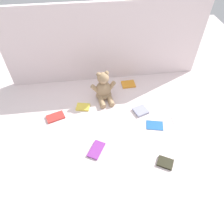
# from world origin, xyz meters

# --- Properties ---
(ground_plane) EXTENTS (3.20, 3.20, 0.00)m
(ground_plane) POSITION_xyz_m (0.00, 0.00, 0.00)
(ground_plane) COLOR silver
(backdrop_drape) EXTENTS (1.63, 0.03, 0.66)m
(backdrop_drape) POSITION_xyz_m (0.00, 0.44, 0.33)
(backdrop_drape) COLOR silver
(backdrop_drape) RESTS_ON ground_plane
(teddy_bear) EXTENTS (0.21, 0.20, 0.25)m
(teddy_bear) POSITION_xyz_m (-0.05, 0.16, 0.09)
(teddy_bear) COLOR #9E7F5B
(teddy_bear) RESTS_ON ground_plane
(book_case_0) EXTENTS (0.14, 0.11, 0.01)m
(book_case_0) POSITION_xyz_m (0.29, -0.18, 0.00)
(book_case_0) COLOR #225EAA
(book_case_0) RESTS_ON ground_plane
(book_case_1) EXTENTS (0.15, 0.12, 0.01)m
(book_case_1) POSITION_xyz_m (-0.44, -0.01, 0.01)
(book_case_1) COLOR #C0342F
(book_case_1) RESTS_ON ground_plane
(book_case_2) EXTENTS (0.12, 0.10, 0.01)m
(book_case_2) POSITION_xyz_m (0.18, 0.30, 0.01)
(book_case_2) COLOR orange
(book_case_2) RESTS_ON ground_plane
(book_case_3) EXTENTS (0.13, 0.12, 0.02)m
(book_case_3) POSITION_xyz_m (0.22, -0.03, 0.01)
(book_case_3) COLOR #9093AB
(book_case_3) RESTS_ON ground_plane
(book_case_4) EXTENTS (0.13, 0.16, 0.01)m
(book_case_4) POSITION_xyz_m (-0.15, -0.34, 0.01)
(book_case_4) COLOR #873293
(book_case_4) RESTS_ON ground_plane
(book_case_5) EXTENTS (0.09, 0.09, 0.01)m
(book_case_5) POSITION_xyz_m (0.48, -0.15, 0.00)
(book_case_5) COLOR silver
(book_case_5) RESTS_ON ground_plane
(book_case_6) EXTENTS (0.12, 0.11, 0.02)m
(book_case_6) POSITION_xyz_m (0.27, -0.49, 0.01)
(book_case_6) COLOR black
(book_case_6) RESTS_ON ground_plane
(book_case_7) EXTENTS (0.12, 0.10, 0.02)m
(book_case_7) POSITION_xyz_m (-0.22, 0.07, 0.01)
(book_case_7) COLOR yellow
(book_case_7) RESTS_ON ground_plane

